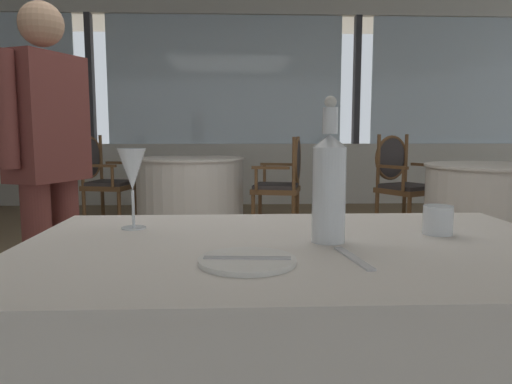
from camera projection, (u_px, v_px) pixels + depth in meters
The scene contains 14 objects.
ground_plane at pixel (212, 307), 2.76m from camera, with size 15.06×15.06×0.00m, color #756047.
window_wall_far at pixel (225, 123), 6.63m from camera, with size 11.59×0.14×2.85m.
side_plate at pixel (247, 261), 0.93m from camera, with size 0.19×0.19×0.01m, color white.
butter_knife at pixel (247, 258), 0.93m from camera, with size 0.17×0.02×0.00m, color silver.
dinner_fork at pixel (353, 258), 0.96m from camera, with size 0.18×0.02×0.00m, color silver.
water_bottle at pixel (329, 184), 1.10m from camera, with size 0.08×0.08×0.34m.
wine_glass at pixel (132, 171), 1.25m from camera, with size 0.08×0.08×0.21m.
water_tumbler at pixel (438, 220), 1.20m from camera, with size 0.07×0.07×0.07m, color white.
background_table_0 at pixel (496, 210), 3.91m from camera, with size 1.15×1.15×0.74m.
dining_chair_0_0 at pixel (400, 176), 4.73m from camera, with size 0.65×0.63×0.99m.
background_table_2 at pixel (190, 193), 5.02m from camera, with size 1.14×1.14×0.74m.
dining_chair_2_0 at pixel (101, 174), 5.17m from camera, with size 0.55×0.60×0.98m.
dining_chair_2_1 at pixel (285, 177), 4.82m from camera, with size 0.55×0.60×0.96m.
diner_person_0 at pixel (48, 155), 2.22m from camera, with size 0.33×0.49×1.59m.
Camera 1 is at (0.14, -2.66, 1.00)m, focal length 33.43 mm.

